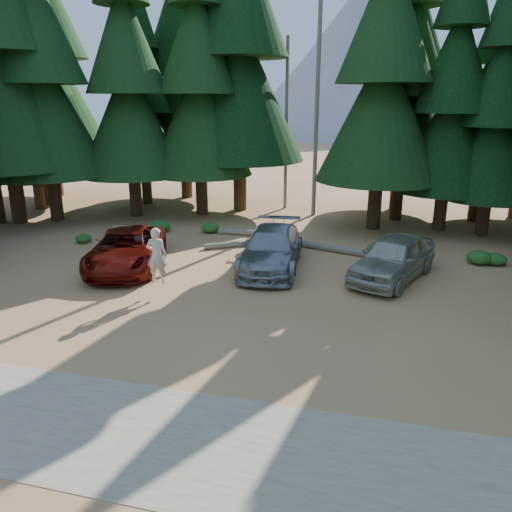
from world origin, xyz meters
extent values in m
plane|color=#B6764D|center=(0.00, 0.00, 0.00)|extent=(160.00, 160.00, 0.00)
cube|color=gray|center=(0.00, -6.50, 0.01)|extent=(26.00, 3.50, 0.01)
cylinder|color=slate|center=(0.80, 14.50, 6.00)|extent=(0.24, 0.24, 12.00)
cylinder|color=slate|center=(-1.20, 16.00, 5.00)|extent=(0.20, 0.20, 10.00)
cone|color=gray|center=(0.00, 85.00, 14.00)|extent=(44.00, 44.00, 28.00)
cone|color=gray|center=(-8.00, 95.00, 10.00)|extent=(36.00, 36.00, 20.00)
imported|color=#610E08|center=(-5.21, 3.11, 0.77)|extent=(4.00, 6.04, 1.54)
imported|color=#93969A|center=(0.51, 4.53, 0.80)|extent=(2.74, 5.72, 1.61)
imported|color=#B1AE9E|center=(5.26, 4.39, 0.83)|extent=(3.69, 5.28, 1.67)
imported|color=beige|center=(-2.65, 0.62, 1.46)|extent=(0.76, 0.54, 1.96)
cylinder|color=white|center=(-2.65, 0.67, 1.93)|extent=(0.36, 0.36, 0.04)
cylinder|color=slate|center=(-1.46, 7.20, 0.13)|extent=(3.23, 2.19, 0.26)
cylinder|color=slate|center=(-1.43, 9.08, 0.15)|extent=(3.64, 0.37, 0.30)
cylinder|color=slate|center=(3.79, 7.00, 0.17)|extent=(5.07, 1.82, 0.33)
ellipsoid|color=#1E6520|center=(-6.31, 8.71, 0.29)|extent=(1.06, 1.06, 0.59)
ellipsoid|color=#1E6520|center=(-3.78, 9.20, 0.25)|extent=(0.93, 0.93, 0.51)
ellipsoid|color=#1E6520|center=(-0.53, 6.51, 0.36)|extent=(1.30, 1.30, 0.72)
ellipsoid|color=#1E6520|center=(-0.18, 10.00, 0.22)|extent=(0.81, 0.81, 0.45)
ellipsoid|color=#1E6520|center=(4.83, 6.86, 0.36)|extent=(1.30, 1.30, 0.72)
ellipsoid|color=#1E6520|center=(8.79, 7.15, 0.28)|extent=(1.02, 1.02, 0.56)
ellipsoid|color=#1E6520|center=(-8.99, 5.90, 0.21)|extent=(0.77, 0.77, 0.42)
ellipsoid|color=#1E6520|center=(9.43, 7.18, 0.24)|extent=(0.88, 0.88, 0.48)
camera|label=1|loc=(4.67, -14.26, 6.59)|focal=35.00mm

